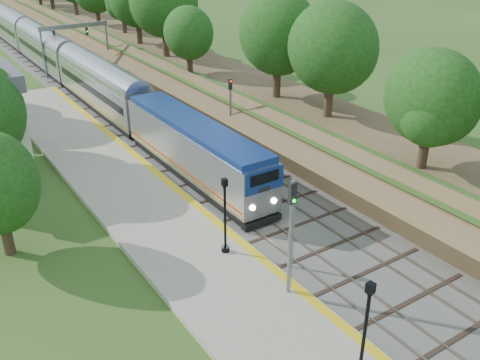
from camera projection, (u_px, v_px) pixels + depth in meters
ground at (415, 342)px, 24.73m from camera, size 320.00×320.00×0.00m
trackbed at (64, 66)px, 70.63m from camera, size 9.50×170.00×0.28m
platform at (161, 223)px, 34.05m from camera, size 6.40×68.00×0.38m
yellow_stripe at (199, 208)px, 35.38m from camera, size 0.55×68.00×0.01m
embankment at (122, 44)px, 73.94m from camera, size 10.64×170.00×11.70m
signal_gantry at (75, 36)px, 65.02m from camera, size 8.40×0.38×6.20m
trees_behind_platform at (34, 156)px, 32.68m from camera, size 7.82×53.32×7.21m
train at (28, 40)px, 75.50m from camera, size 2.89×116.14×4.25m
lamppost_mid at (364, 338)px, 21.36m from camera, size 0.48×0.48×4.84m
lamppost_far at (225, 220)px, 29.88m from camera, size 0.46×0.46×4.64m
signal_platform at (291, 226)px, 25.77m from camera, size 0.37×0.30×6.35m
signal_farside at (230, 103)px, 45.38m from camera, size 0.31×0.24×5.58m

